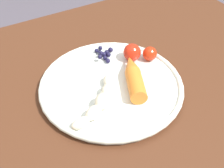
{
  "coord_description": "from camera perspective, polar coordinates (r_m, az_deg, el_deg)",
  "views": [
    {
      "loc": [
        -0.22,
        -0.39,
        1.15
      ],
      "look_at": [
        0.0,
        -0.01,
        0.74
      ],
      "focal_mm": 45.62,
      "sensor_mm": 36.0,
      "label": 1
    }
  ],
  "objects": [
    {
      "name": "dining_table",
      "position": [
        0.69,
        -0.48,
        -6.82
      ],
      "size": [
        1.0,
        0.72,
        0.73
      ],
      "color": "#4B2817",
      "rests_on": "ground_plane"
    },
    {
      "name": "plate",
      "position": [
        0.6,
        0.0,
        -0.2
      ],
      "size": [
        0.3,
        0.3,
        0.02
      ],
      "color": "silver",
      "rests_on": "dining_table"
    },
    {
      "name": "banana",
      "position": [
        0.55,
        -2.4,
        -3.46
      ],
      "size": [
        0.13,
        0.11,
        0.03
      ],
      "color": "beige",
      "rests_on": "plate"
    },
    {
      "name": "carrot_orange",
      "position": [
        0.6,
        4.35,
        1.6
      ],
      "size": [
        0.09,
        0.14,
        0.03
      ],
      "color": "orange",
      "rests_on": "plate"
    },
    {
      "name": "blueberry_pile",
      "position": [
        0.67,
        -1.56,
        6.08
      ],
      "size": [
        0.05,
        0.06,
        0.02
      ],
      "color": "#191638",
      "rests_on": "plate"
    },
    {
      "name": "tomato_near",
      "position": [
        0.66,
        7.57,
        6.05
      ],
      "size": [
        0.03,
        0.03,
        0.03
      ],
      "primitive_type": "sphere",
      "color": "red",
      "rests_on": "plate"
    },
    {
      "name": "tomato_mid",
      "position": [
        0.66,
        4.05,
        6.35
      ],
      "size": [
        0.04,
        0.04,
        0.04
      ],
      "primitive_type": "sphere",
      "color": "red",
      "rests_on": "plate"
    }
  ]
}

